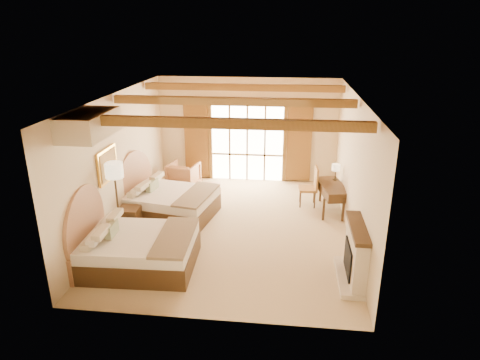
# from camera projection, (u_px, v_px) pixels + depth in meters

# --- Properties ---
(floor) EXTENTS (7.00, 7.00, 0.00)m
(floor) POSITION_uv_depth(u_px,v_px,m) (233.00, 227.00, 10.48)
(floor) COLOR #D2B58B
(floor) RESTS_ON ground
(wall_back) EXTENTS (5.50, 0.00, 5.50)m
(wall_back) POSITION_uv_depth(u_px,v_px,m) (247.00, 130.00, 13.19)
(wall_back) COLOR beige
(wall_back) RESTS_ON ground
(wall_left) EXTENTS (0.00, 7.00, 7.00)m
(wall_left) POSITION_uv_depth(u_px,v_px,m) (119.00, 161.00, 10.22)
(wall_left) COLOR beige
(wall_left) RESTS_ON ground
(wall_right) EXTENTS (0.00, 7.00, 7.00)m
(wall_right) POSITION_uv_depth(u_px,v_px,m) (354.00, 169.00, 9.63)
(wall_right) COLOR beige
(wall_right) RESTS_ON ground
(ceiling) EXTENTS (7.00, 7.00, 0.00)m
(ceiling) POSITION_uv_depth(u_px,v_px,m) (233.00, 96.00, 9.37)
(ceiling) COLOR #B96B39
(ceiling) RESTS_ON ground
(ceiling_beams) EXTENTS (5.39, 4.60, 0.18)m
(ceiling_beams) POSITION_uv_depth(u_px,v_px,m) (233.00, 101.00, 9.41)
(ceiling_beams) COLOR olive
(ceiling_beams) RESTS_ON ceiling
(french_doors) EXTENTS (3.95, 0.08, 2.60)m
(french_doors) POSITION_uv_depth(u_px,v_px,m) (247.00, 141.00, 13.25)
(french_doors) COLOR white
(french_doors) RESTS_ON ground
(fireplace) EXTENTS (0.46, 1.40, 1.16)m
(fireplace) POSITION_uv_depth(u_px,v_px,m) (355.00, 256.00, 8.16)
(fireplace) COLOR beige
(fireplace) RESTS_ON ground
(painting) EXTENTS (0.06, 0.95, 0.75)m
(painting) POSITION_uv_depth(u_px,v_px,m) (108.00, 165.00, 9.46)
(painting) COLOR gold
(painting) RESTS_ON wall_left
(canopy_valance) EXTENTS (0.70, 1.40, 0.45)m
(canopy_valance) POSITION_uv_depth(u_px,v_px,m) (89.00, 124.00, 7.85)
(canopy_valance) COLOR beige
(canopy_valance) RESTS_ON ceiling
(bed_near) EXTENTS (2.31, 1.78, 1.49)m
(bed_near) POSITION_uv_depth(u_px,v_px,m) (131.00, 246.00, 8.68)
(bed_near) COLOR #3F2915
(bed_near) RESTS_ON floor
(bed_far) EXTENTS (2.45, 2.01, 1.43)m
(bed_far) POSITION_uv_depth(u_px,v_px,m) (165.00, 200.00, 10.99)
(bed_far) COLOR #3F2915
(bed_far) RESTS_ON floor
(nightstand) EXTENTS (0.50, 0.50, 0.59)m
(nightstand) POSITION_uv_depth(u_px,v_px,m) (130.00, 219.00, 10.23)
(nightstand) COLOR #3F2915
(nightstand) RESTS_ON floor
(floor_lamp) EXTENTS (0.39, 0.39, 1.85)m
(floor_lamp) POSITION_uv_depth(u_px,v_px,m) (114.00, 175.00, 9.35)
(floor_lamp) COLOR #3B2E1D
(floor_lamp) RESTS_ON floor
(armchair) EXTENTS (0.97, 0.99, 0.78)m
(armchair) POSITION_uv_depth(u_px,v_px,m) (184.00, 175.00, 12.89)
(armchair) COLOR #A76E46
(armchair) RESTS_ON floor
(ottoman) EXTENTS (0.57, 0.57, 0.36)m
(ottoman) POSITION_uv_depth(u_px,v_px,m) (212.00, 191.00, 12.27)
(ottoman) COLOR #AF7B5A
(ottoman) RESTS_ON floor
(desk) EXTENTS (0.83, 1.44, 0.73)m
(desk) POSITION_uv_depth(u_px,v_px,m) (331.00, 197.00, 11.28)
(desk) COLOR #3F2915
(desk) RESTS_ON floor
(desk_chair) EXTENTS (0.51, 0.51, 1.09)m
(desk_chair) POSITION_uv_depth(u_px,v_px,m) (309.00, 194.00, 11.63)
(desk_chair) COLOR #B8823B
(desk_chair) RESTS_ON floor
(desk_lamp) EXTENTS (0.22, 0.22, 0.44)m
(desk_lamp) POSITION_uv_depth(u_px,v_px,m) (336.00, 168.00, 11.41)
(desk_lamp) COLOR #3B2E1D
(desk_lamp) RESTS_ON desk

